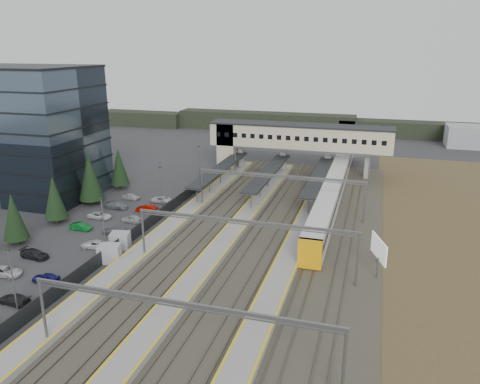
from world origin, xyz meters
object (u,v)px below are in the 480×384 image
(relay_cabin_far, at_px, (120,241))
(train, at_px, (335,185))
(office_building, at_px, (27,132))
(footbridge, at_px, (287,138))
(relay_cabin_near, at_px, (110,253))
(billboard, at_px, (379,250))

(relay_cabin_far, relative_size, train, 0.05)
(office_building, xyz_separation_m, relay_cabin_far, (29.10, -17.88, -11.01))
(office_building, distance_m, footbridge, 53.18)
(relay_cabin_near, height_order, billboard, billboard)
(billboard, bearing_deg, train, 105.60)
(relay_cabin_far, relative_size, billboard, 0.59)
(relay_cabin_near, height_order, relay_cabin_far, relay_cabin_near)
(relay_cabin_near, xyz_separation_m, footbridge, (13.76, 52.11, 6.74))
(relay_cabin_far, bearing_deg, train, 50.90)
(office_building, height_order, train, office_building)
(office_building, bearing_deg, footbridge, 34.47)
(relay_cabin_far, distance_m, footbridge, 50.51)
(office_building, relative_size, relay_cabin_far, 7.97)
(relay_cabin_far, bearing_deg, billboard, 4.92)
(relay_cabin_near, xyz_separation_m, relay_cabin_far, (-0.85, 4.23, -0.00))
(relay_cabin_far, relative_size, footbridge, 0.08)
(office_building, distance_m, billboard, 66.72)
(relay_cabin_far, height_order, train, train)
(train, bearing_deg, office_building, -164.79)
(office_building, bearing_deg, relay_cabin_near, -36.44)
(relay_cabin_far, xyz_separation_m, billboard, (35.30, 3.04, 1.83))
(relay_cabin_near, bearing_deg, footbridge, 75.21)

